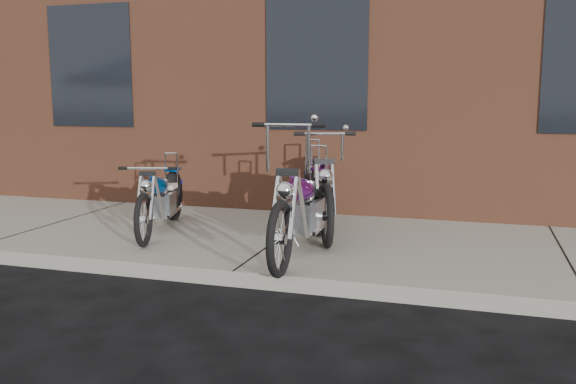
% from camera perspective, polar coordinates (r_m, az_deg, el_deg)
% --- Properties ---
extents(ground, '(120.00, 120.00, 0.00)m').
position_cam_1_polar(ground, '(5.70, -5.17, -8.85)').
color(ground, black).
rests_on(ground, ground).
extents(sidewalk, '(22.00, 3.00, 0.15)m').
position_cam_1_polar(sidewalk, '(7.04, -0.54, -4.76)').
color(sidewalk, gray).
rests_on(sidewalk, ground).
extents(chopper_purple, '(0.59, 2.42, 1.35)m').
position_cam_1_polar(chopper_purple, '(6.21, 1.54, -1.78)').
color(chopper_purple, black).
rests_on(chopper_purple, sidewalk).
extents(chopper_blue, '(0.70, 1.99, 0.89)m').
position_cam_1_polar(chopper_blue, '(7.38, -11.80, -0.83)').
color(chopper_blue, black).
rests_on(chopper_blue, sidewalk).
extents(chopper_third, '(0.97, 2.28, 1.22)m').
position_cam_1_polar(chopper_third, '(7.30, 2.84, -0.24)').
color(chopper_third, black).
rests_on(chopper_third, sidewalk).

